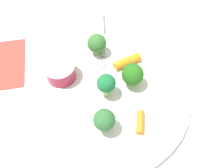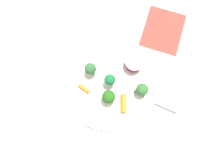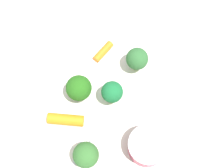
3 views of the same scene
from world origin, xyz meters
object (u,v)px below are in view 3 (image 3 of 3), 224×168
Objects in this scene: carrot_stick_0 at (66,120)px; carrot_stick_1 at (103,52)px; sauce_cup at (147,147)px; broccoli_floret_1 at (86,155)px; plate at (112,101)px; broccoli_floret_2 at (79,88)px; broccoli_floret_0 at (138,60)px; broccoli_floret_3 at (112,93)px.

carrot_stick_1 is (0.02, -0.12, -0.00)m from carrot_stick_0.
broccoli_floret_1 is (0.06, 0.06, 0.01)m from sauce_cup.
plate is at bearing 135.14° from carrot_stick_1.
plate is at bearing -153.51° from broccoli_floret_2.
sauce_cup is at bearing -164.62° from carrot_stick_0.
broccoli_floret_0 is at bearing -50.48° from sauce_cup.
sauce_cup is at bearing 147.17° from carrot_stick_1.
carrot_stick_0 is 1.37× the size of carrot_stick_1.
broccoli_floret_1 is at bearing 117.64° from carrot_stick_1.
carrot_stick_0 is (0.06, -0.03, -0.02)m from broccoli_floret_1.
broccoli_floret_1 is 0.17m from carrot_stick_1.
plate is at bearing 88.88° from broccoli_floret_0.
sauce_cup is 1.05× the size of carrot_stick_0.
broccoli_floret_3 reaches higher than plate.
sauce_cup is 0.13m from broccoli_floret_2.
broccoli_floret_1 is 0.10m from broccoli_floret_2.
broccoli_floret_0 is 0.90× the size of carrot_stick_0.
broccoli_floret_0 reaches higher than broccoli_floret_1.
broccoli_floret_0 reaches higher than sauce_cup.
carrot_stick_0 is at bearing 61.79° from plate.
broccoli_floret_0 is 0.99× the size of broccoli_floret_2.
broccoli_floret_1 is at bearing 97.39° from broccoli_floret_0.
broccoli_floret_2 reaches higher than sauce_cup.
sauce_cup is 0.13m from broccoli_floret_0.
broccoli_floret_0 is at bearing -82.61° from broccoli_floret_1.
broccoli_floret_3 reaches higher than sauce_cup.
carrot_stick_1 is at bearing -44.86° from plate.
broccoli_floret_0 is (0.08, -0.10, 0.01)m from sauce_cup.
carrot_stick_0 is at bearing -24.66° from broccoli_floret_1.
broccoli_floret_2 reaches higher than plate.
sauce_cup is 0.17m from carrot_stick_1.
plate is 0.10m from broccoli_floret_1.
broccoli_floret_2 is 0.91× the size of carrot_stick_0.
sauce_cup is 1.17× the size of broccoli_floret_0.
carrot_stick_0 is (-0.01, 0.05, -0.02)m from broccoli_floret_2.
broccoli_floret_3 is (0.02, -0.09, 0.00)m from broccoli_floret_1.
sauce_cup reaches higher than carrot_stick_0.
broccoli_floret_0 is at bearing -91.12° from plate.
broccoli_floret_1 is at bearing 103.08° from broccoli_floret_3.
broccoli_floret_0 is 1.22× the size of carrot_stick_1.
carrot_stick_1 is (0.06, 0.01, -0.02)m from broccoli_floret_0.
broccoli_floret_2 is at bearing 99.20° from carrot_stick_1.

